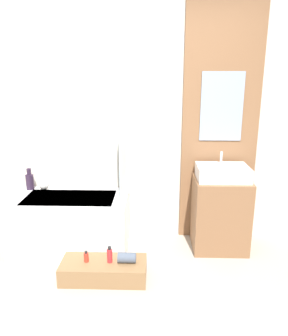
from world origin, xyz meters
TOP-DOWN VIEW (x-y plane):
  - ground_plane at (0.00, 0.00)m, footprint 12.00×12.00m
  - wall_tiled_back at (0.00, 1.58)m, footprint 4.20×0.06m
  - wall_wood_accent at (0.86, 1.53)m, footprint 0.79×0.04m
  - bathtub at (-0.68, 1.20)m, footprint 1.17×0.67m
  - glass_shower_screen at (-0.13, 1.20)m, footprint 0.01×0.63m
  - wooden_step_bench at (-0.27, 0.66)m, footprint 0.76×0.33m
  - vanity_cabinet at (0.86, 1.27)m, footprint 0.55×0.48m
  - sink at (0.86, 1.27)m, footprint 0.51×0.38m
  - vase_tall_dark at (-1.17, 1.44)m, footprint 0.08×0.08m
  - vase_round_light at (-1.02, 1.43)m, footprint 0.10×0.10m
  - bottle_soap_primary at (-0.42, 0.66)m, footprint 0.04×0.04m
  - bottle_soap_secondary at (-0.21, 0.66)m, footprint 0.05×0.05m
  - towel_roll at (-0.06, 0.66)m, footprint 0.16×0.09m

SIDE VIEW (x-z plane):
  - ground_plane at x=0.00m, z-range 0.00..0.00m
  - wooden_step_bench at x=-0.27m, z-range 0.00..0.17m
  - towel_roll at x=-0.06m, z-range 0.17..0.26m
  - bottle_soap_primary at x=-0.42m, z-range 0.16..0.26m
  - bottle_soap_secondary at x=-0.21m, z-range 0.16..0.31m
  - bathtub at x=-0.68m, z-range 0.00..0.57m
  - vanity_cabinet at x=0.86m, z-range 0.00..0.75m
  - vase_round_light at x=-1.02m, z-range 0.57..0.67m
  - vase_tall_dark at x=-1.17m, z-range 0.54..0.78m
  - sink at x=0.86m, z-range 0.69..0.95m
  - glass_shower_screen at x=-0.13m, z-range 0.57..1.79m
  - wall_tiled_back at x=0.00m, z-range 0.00..2.60m
  - wall_wood_accent at x=0.86m, z-range 0.01..2.61m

